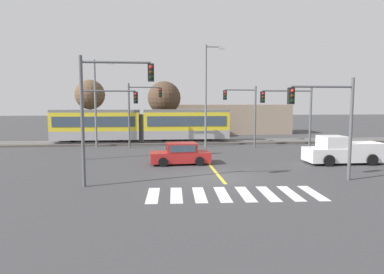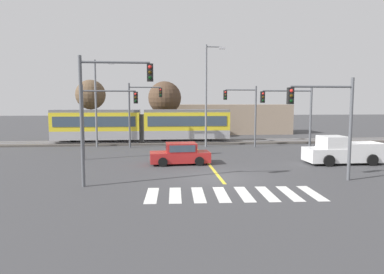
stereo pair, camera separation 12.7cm
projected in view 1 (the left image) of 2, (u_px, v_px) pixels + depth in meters
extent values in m
plane|color=#3D3D3F|center=(220.00, 177.00, 19.97)|extent=(200.00, 200.00, 0.00)
cube|color=#4C4742|center=(191.00, 142.00, 37.12)|extent=(120.00, 4.00, 0.18)
cube|color=#939399|center=(192.00, 141.00, 36.39)|extent=(120.00, 0.08, 0.10)
cube|color=#939399|center=(191.00, 140.00, 37.81)|extent=(120.00, 0.08, 0.10)
cube|color=#9E9EA3|center=(97.00, 135.00, 36.04)|extent=(9.00, 2.60, 0.90)
cube|color=yellow|center=(96.00, 121.00, 35.90)|extent=(9.00, 2.60, 1.90)
cube|color=#384756|center=(94.00, 122.00, 34.59)|extent=(8.28, 0.04, 1.04)
cube|color=slate|center=(96.00, 111.00, 35.79)|extent=(9.00, 2.39, 0.28)
cylinder|color=black|center=(120.00, 139.00, 36.33)|extent=(0.70, 0.20, 0.70)
cylinder|color=black|center=(73.00, 139.00, 35.84)|extent=(0.70, 0.20, 0.70)
cube|color=#9E9EA3|center=(186.00, 134.00, 36.97)|extent=(9.00, 2.60, 0.90)
cube|color=yellow|center=(186.00, 121.00, 36.83)|extent=(9.00, 2.60, 1.90)
cube|color=#384756|center=(187.00, 121.00, 35.52)|extent=(8.28, 0.04, 1.04)
cube|color=slate|center=(186.00, 111.00, 36.72)|extent=(9.00, 2.39, 0.28)
cylinder|color=black|center=(209.00, 138.00, 37.26)|extent=(0.70, 0.20, 0.70)
cylinder|color=black|center=(163.00, 138.00, 36.77)|extent=(0.70, 0.20, 0.70)
cube|color=#2D2D2D|center=(142.00, 128.00, 36.43)|extent=(0.50, 2.34, 2.80)
cube|color=silver|center=(153.00, 195.00, 16.09)|extent=(0.68, 2.82, 0.01)
cube|color=silver|center=(176.00, 195.00, 16.15)|extent=(0.68, 2.82, 0.01)
cube|color=silver|center=(200.00, 195.00, 16.21)|extent=(0.68, 2.82, 0.01)
cube|color=silver|center=(223.00, 194.00, 16.27)|extent=(0.68, 2.82, 0.01)
cube|color=silver|center=(245.00, 194.00, 16.33)|extent=(0.68, 2.82, 0.01)
cube|color=silver|center=(268.00, 194.00, 16.39)|extent=(0.68, 2.82, 0.01)
cube|color=silver|center=(291.00, 193.00, 16.45)|extent=(0.68, 2.82, 0.01)
cube|color=silver|center=(313.00, 193.00, 16.51)|extent=(0.68, 2.82, 0.01)
cube|color=gold|center=(204.00, 158.00, 26.71)|extent=(0.20, 17.03, 0.01)
cube|color=#B22323|center=(180.00, 157.00, 24.24)|extent=(4.28, 1.90, 0.72)
cube|color=#B22323|center=(181.00, 147.00, 24.18)|extent=(2.17, 1.62, 0.64)
cube|color=#384756|center=(167.00, 148.00, 24.04)|extent=(0.17, 1.43, 0.52)
cube|color=#384756|center=(183.00, 149.00, 23.41)|extent=(1.78, 0.13, 0.48)
cylinder|color=black|center=(163.00, 162.00, 23.24)|extent=(0.65, 0.25, 0.64)
cylinder|color=black|center=(162.00, 158.00, 24.91)|extent=(0.65, 0.25, 0.64)
cylinder|color=black|center=(200.00, 161.00, 23.60)|extent=(0.65, 0.25, 0.64)
cylinder|color=black|center=(196.00, 157.00, 25.28)|extent=(0.65, 0.25, 0.64)
cube|color=silver|center=(343.00, 154.00, 24.48)|extent=(5.40, 1.97, 0.96)
cube|color=silver|center=(333.00, 142.00, 24.31)|extent=(1.70, 1.84, 0.84)
cube|color=#384756|center=(323.00, 142.00, 24.24)|extent=(0.10, 1.69, 0.66)
cube|color=silver|center=(367.00, 147.00, 23.63)|extent=(2.70, 0.13, 0.36)
cube|color=silver|center=(352.00, 143.00, 25.45)|extent=(2.70, 0.13, 0.36)
cube|color=silver|center=(378.00, 145.00, 24.68)|extent=(0.12, 1.96, 0.36)
cylinder|color=black|center=(329.00, 161.00, 23.38)|extent=(0.80, 0.28, 0.80)
cylinder|color=black|center=(316.00, 156.00, 25.32)|extent=(0.80, 0.28, 0.80)
cylinder|color=black|center=(372.00, 160.00, 23.70)|extent=(0.80, 0.28, 0.80)
cylinder|color=black|center=(356.00, 155.00, 25.64)|extent=(0.80, 0.28, 0.80)
cylinder|color=#515459|center=(310.00, 122.00, 27.57)|extent=(0.18, 0.18, 5.61)
cylinder|color=#515459|center=(287.00, 91.00, 27.12)|extent=(4.00, 0.12, 0.12)
cube|color=black|center=(262.00, 97.00, 26.98)|extent=(0.32, 0.28, 0.90)
sphere|color=red|center=(263.00, 94.00, 26.80)|extent=(0.18, 0.18, 0.18)
sphere|color=#3A2706|center=(263.00, 97.00, 26.83)|extent=(0.18, 0.18, 0.18)
sphere|color=black|center=(263.00, 101.00, 26.85)|extent=(0.18, 0.18, 0.18)
cylinder|color=#515459|center=(129.00, 116.00, 32.75)|extent=(0.18, 0.18, 6.21)
cylinder|color=#515459|center=(144.00, 87.00, 32.63)|extent=(3.00, 0.12, 0.12)
cube|color=black|center=(160.00, 93.00, 32.83)|extent=(0.32, 0.28, 0.90)
sphere|color=red|center=(160.00, 90.00, 32.65)|extent=(0.18, 0.18, 0.18)
sphere|color=#3A2706|center=(160.00, 92.00, 32.68)|extent=(0.18, 0.18, 0.18)
sphere|color=black|center=(160.00, 95.00, 32.71)|extent=(0.18, 0.18, 0.18)
cylinder|color=#515459|center=(351.00, 130.00, 19.00)|extent=(0.18, 0.18, 5.72)
cylinder|color=#515459|center=(322.00, 87.00, 18.59)|extent=(3.50, 0.12, 0.12)
cube|color=black|center=(291.00, 96.00, 18.47)|extent=(0.32, 0.28, 0.90)
sphere|color=red|center=(292.00, 91.00, 18.29)|extent=(0.18, 0.18, 0.18)
sphere|color=#3A2706|center=(292.00, 96.00, 18.32)|extent=(0.18, 0.18, 0.18)
sphere|color=black|center=(292.00, 101.00, 18.35)|extent=(0.18, 0.18, 0.18)
cylinder|color=#515459|center=(83.00, 122.00, 25.84)|extent=(0.18, 0.18, 5.71)
cylinder|color=#515459|center=(109.00, 91.00, 25.80)|extent=(4.00, 0.12, 0.12)
cube|color=black|center=(136.00, 98.00, 26.05)|extent=(0.32, 0.28, 0.90)
sphere|color=red|center=(136.00, 94.00, 25.87)|extent=(0.18, 0.18, 0.18)
sphere|color=#3A2706|center=(136.00, 98.00, 25.90)|extent=(0.18, 0.18, 0.18)
sphere|color=black|center=(136.00, 101.00, 25.93)|extent=(0.18, 0.18, 0.18)
cylinder|color=#515459|center=(82.00, 122.00, 17.41)|extent=(0.18, 0.18, 6.71)
cylinder|color=#515459|center=(116.00, 62.00, 17.28)|extent=(3.50, 0.12, 0.12)
cube|color=black|center=(151.00, 73.00, 17.50)|extent=(0.32, 0.28, 0.90)
sphere|color=red|center=(151.00, 67.00, 17.33)|extent=(0.18, 0.18, 0.18)
sphere|color=#3A2706|center=(151.00, 72.00, 17.35)|extent=(0.18, 0.18, 0.18)
sphere|color=black|center=(151.00, 78.00, 17.38)|extent=(0.18, 0.18, 0.18)
cylinder|color=#515459|center=(255.00, 117.00, 33.17)|extent=(0.18, 0.18, 5.95)
cylinder|color=#515459|center=(240.00, 90.00, 32.76)|extent=(3.00, 0.12, 0.12)
cube|color=black|center=(225.00, 95.00, 32.66)|extent=(0.32, 0.28, 0.90)
sphere|color=red|center=(225.00, 92.00, 32.49)|extent=(0.18, 0.18, 0.18)
sphere|color=#3A2706|center=(225.00, 95.00, 32.51)|extent=(0.18, 0.18, 0.18)
sphere|color=black|center=(225.00, 98.00, 32.54)|extent=(0.18, 0.18, 0.18)
cylinder|color=slate|center=(95.00, 104.00, 33.23)|extent=(0.20, 0.20, 8.46)
cylinder|color=slate|center=(103.00, 62.00, 32.91)|extent=(1.58, 0.12, 0.12)
cube|color=#B2B2B7|center=(111.00, 63.00, 32.99)|extent=(0.56, 0.28, 0.20)
cylinder|color=slate|center=(206.00, 96.00, 33.35)|extent=(0.20, 0.20, 9.91)
cylinder|color=slate|center=(214.00, 47.00, 32.95)|extent=(1.57, 0.12, 0.12)
cube|color=#B2B2B7|center=(222.00, 48.00, 33.04)|extent=(0.56, 0.28, 0.20)
cylinder|color=brown|center=(91.00, 120.00, 39.67)|extent=(0.32, 0.32, 4.59)
sphere|color=brown|center=(90.00, 95.00, 39.38)|extent=(3.42, 3.42, 3.42)
cylinder|color=brown|center=(164.00, 122.00, 41.25)|extent=(0.32, 0.32, 4.13)
sphere|color=#4C3828|center=(164.00, 98.00, 40.96)|extent=(3.95, 3.95, 3.95)
cube|color=gray|center=(223.00, 119.00, 48.78)|extent=(18.13, 6.00, 4.09)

